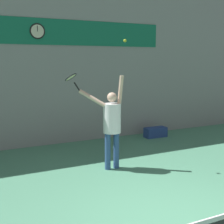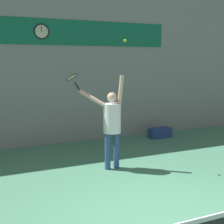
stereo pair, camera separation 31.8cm
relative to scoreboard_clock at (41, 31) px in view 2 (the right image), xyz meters
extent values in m
cube|color=gray|center=(0.81, 0.08, -0.75)|extent=(18.00, 0.10, 5.00)
cube|color=#146B4C|center=(0.81, 0.02, 0.00)|extent=(6.17, 0.02, 0.72)
cylinder|color=beige|center=(0.00, 0.00, 0.00)|extent=(0.39, 0.02, 0.39)
torus|color=black|center=(0.00, 0.00, 0.00)|extent=(0.43, 0.04, 0.43)
cube|color=black|center=(0.00, -0.01, 0.07)|extent=(0.02, 0.01, 0.16)
cylinder|color=#2D4C7F|center=(0.88, -2.63, -2.83)|extent=(0.13, 0.13, 0.84)
cylinder|color=#2D4C7F|center=(1.09, -2.63, -2.83)|extent=(0.13, 0.13, 0.84)
cylinder|color=white|center=(0.98, -2.63, -2.07)|extent=(0.40, 0.40, 0.66)
sphere|color=beige|center=(0.98, -2.63, -1.60)|extent=(0.21, 0.21, 0.21)
cylinder|color=beige|center=(1.19, -2.65, -1.45)|extent=(0.17, 0.16, 0.66)
cylinder|color=beige|center=(0.58, -2.45, -1.62)|extent=(0.53, 0.46, 0.39)
cylinder|color=black|center=(0.32, -2.22, -1.37)|extent=(0.13, 0.13, 0.20)
torus|color=black|center=(0.21, -2.12, -1.16)|extent=(0.40, 0.40, 0.19)
cylinder|color=beige|center=(0.21, -2.12, -1.16)|extent=(0.33, 0.33, 0.15)
sphere|color=#CCDB2D|center=(1.26, -2.70, -0.37)|extent=(0.07, 0.07, 0.07)
cube|color=navy|center=(3.57, -0.57, -3.09)|extent=(0.73, 0.32, 0.32)
camera|label=1|loc=(-2.06, -8.78, -0.80)|focal=50.00mm
camera|label=2|loc=(-1.77, -8.91, -0.80)|focal=50.00mm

